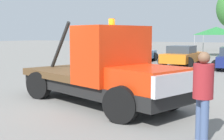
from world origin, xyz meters
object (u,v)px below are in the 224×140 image
(parked_car_skyblue, at_px, (138,54))
(parked_car_orange, at_px, (182,56))
(person_near_truck, at_px, (203,90))
(tow_truck, at_px, (106,73))
(canopy_tent_green, at_px, (216,31))

(parked_car_skyblue, distance_m, parked_car_orange, 3.62)
(person_near_truck, relative_size, parked_car_skyblue, 0.36)
(person_near_truck, relative_size, parked_car_orange, 0.40)
(person_near_truck, xyz_separation_m, parked_car_skyblue, (-8.78, 15.23, -0.36))
(tow_truck, relative_size, canopy_tent_green, 1.81)
(parked_car_skyblue, bearing_deg, tow_truck, -166.87)
(canopy_tent_green, bearing_deg, parked_car_skyblue, -107.40)
(canopy_tent_green, bearing_deg, tow_truck, -84.87)
(canopy_tent_green, bearing_deg, person_near_truck, -78.22)
(person_near_truck, bearing_deg, parked_car_orange, -109.24)
(person_near_truck, xyz_separation_m, canopy_tent_green, (-5.42, 25.97, 1.44))
(parked_car_orange, relative_size, canopy_tent_green, 1.31)
(person_near_truck, xyz_separation_m, parked_car_orange, (-5.19, 14.80, -0.36))
(person_near_truck, distance_m, canopy_tent_green, 26.57)
(parked_car_orange, bearing_deg, canopy_tent_green, 0.46)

